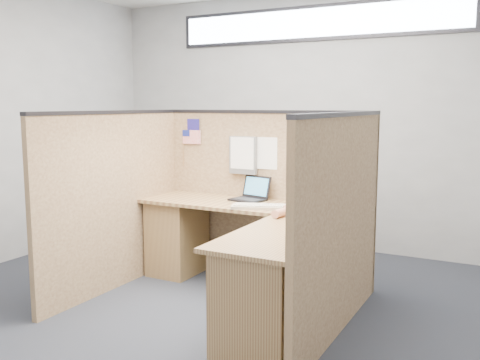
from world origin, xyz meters
The scene contains 14 objects.
floor centered at (0.00, 0.00, 0.00)m, with size 5.00×5.00×0.00m, color #1F232C.
wall_back centered at (0.00, 2.25, 1.40)m, with size 5.00×5.00×0.00m, color #97999B.
clerestory_window centered at (0.00, 2.23, 2.45)m, with size 3.30×0.04×0.38m.
cubicle_partitions centered at (0.00, 0.43, 0.77)m, with size 2.06×1.83×1.53m.
l_desk centered at (0.18, 0.29, 0.39)m, with size 1.95×1.75×0.73m.
laptop centered at (-0.07, 0.84, 0.78)m, with size 0.33×0.33×0.21m.
keyboard centered at (0.19, 0.53, 0.75)m, with size 0.52×0.32×0.03m.
mouse centered at (0.46, 0.50, 0.75)m, with size 0.10×0.06×0.04m, color silver.
hand_forearm centered at (0.47, 0.38, 0.76)m, with size 0.10×0.34×0.07m.
blue_poster centered at (-0.76, 0.97, 1.32)m, with size 0.18×0.00×0.24m, color navy.
american_flag centered at (-0.78, 0.96, 1.26)m, with size 0.21×0.01×0.36m.
file_holder centered at (-0.19, 0.94, 1.12)m, with size 0.27×0.05×0.34m.
paper_left centered at (0.03, 0.97, 1.14)m, with size 0.23×0.00×0.29m, color white.
paper_right centered at (0.36, 0.97, 1.04)m, with size 0.21×0.00×0.27m, color white.
Camera 1 is at (2.07, -3.38, 1.58)m, focal length 40.00 mm.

